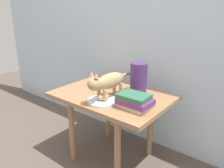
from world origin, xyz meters
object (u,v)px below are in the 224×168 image
at_px(bread_roll, 103,97).
at_px(side_table, 112,103).
at_px(book_stack, 135,101).
at_px(tv_remote, 100,86).
at_px(plate, 103,101).
at_px(green_vase, 139,79).
at_px(cat, 107,82).

bearing_deg(bread_roll, side_table, 105.19).
xyz_separation_m(book_stack, tv_remote, (-0.42, 0.15, -0.04)).
bearing_deg(plate, book_stack, 14.01).
xyz_separation_m(green_vase, tv_remote, (-0.31, -0.08, -0.11)).
xyz_separation_m(cat, green_vase, (0.10, 0.24, -0.01)).
height_order(plate, green_vase, green_vase).
bearing_deg(tv_remote, cat, -75.84).
bearing_deg(side_table, green_vase, 42.58).
height_order(side_table, plate, plate).
height_order(bread_roll, book_stack, book_stack).
distance_m(cat, green_vase, 0.26).
xyz_separation_m(side_table, book_stack, (0.26, -0.10, 0.12)).
height_order(green_vase, tv_remote, green_vase).
height_order(plate, cat, cat).
relative_size(cat, book_stack, 2.17).
relative_size(book_stack, green_vase, 0.94).
distance_m(cat, book_stack, 0.24).
relative_size(green_vase, tv_remote, 1.57).
bearing_deg(book_stack, green_vase, 117.10).
distance_m(bread_roll, book_stack, 0.23).
distance_m(side_table, tv_remote, 0.19).
relative_size(side_table, tv_remote, 5.61).
height_order(side_table, bread_roll, bread_roll).
distance_m(plate, bread_roll, 0.03).
xyz_separation_m(plate, cat, (0.00, 0.05, 0.13)).
xyz_separation_m(cat, book_stack, (0.22, 0.01, -0.09)).
relative_size(bread_roll, green_vase, 0.34).
bearing_deg(plate, cat, 88.44).
height_order(bread_roll, green_vase, green_vase).
bearing_deg(bread_roll, cat, 88.69).
bearing_deg(green_vase, book_stack, -62.90).
bearing_deg(bread_roll, plate, -97.11).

